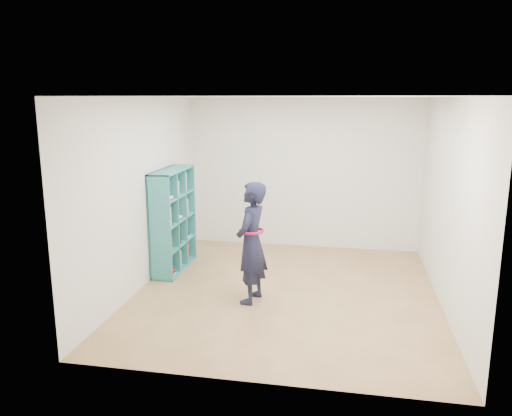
# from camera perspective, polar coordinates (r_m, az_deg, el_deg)

# --- Properties ---
(floor) EXTENTS (4.50, 4.50, 0.00)m
(floor) POSITION_cam_1_polar(r_m,az_deg,el_deg) (6.90, 3.45, -9.58)
(floor) COLOR olive
(floor) RESTS_ON ground
(ceiling) EXTENTS (4.50, 4.50, 0.00)m
(ceiling) POSITION_cam_1_polar(r_m,az_deg,el_deg) (6.40, 3.76, 12.56)
(ceiling) COLOR white
(ceiling) RESTS_ON wall_back
(wall_left) EXTENTS (0.02, 4.50, 2.60)m
(wall_left) POSITION_cam_1_polar(r_m,az_deg,el_deg) (7.05, -12.76, 1.63)
(wall_left) COLOR silver
(wall_left) RESTS_ON floor
(wall_right) EXTENTS (0.02, 4.50, 2.60)m
(wall_right) POSITION_cam_1_polar(r_m,az_deg,el_deg) (6.59, 21.12, 0.37)
(wall_right) COLOR silver
(wall_right) RESTS_ON floor
(wall_back) EXTENTS (4.00, 0.02, 2.60)m
(wall_back) POSITION_cam_1_polar(r_m,az_deg,el_deg) (8.73, 5.43, 3.91)
(wall_back) COLOR silver
(wall_back) RESTS_ON floor
(wall_front) EXTENTS (4.00, 0.02, 2.60)m
(wall_front) POSITION_cam_1_polar(r_m,az_deg,el_deg) (4.36, -0.06, -4.64)
(wall_front) COLOR silver
(wall_front) RESTS_ON floor
(bookshelf) EXTENTS (0.34, 1.16, 1.55)m
(bookshelf) POSITION_cam_1_polar(r_m,az_deg,el_deg) (7.69, -9.64, -1.47)
(bookshelf) COLOR teal
(bookshelf) RESTS_ON floor
(person) EXTENTS (0.47, 0.63, 1.57)m
(person) POSITION_cam_1_polar(r_m,az_deg,el_deg) (6.35, -0.53, -3.99)
(person) COLOR black
(person) RESTS_ON floor
(smartphone) EXTENTS (0.01, 0.09, 0.12)m
(smartphone) POSITION_cam_1_polar(r_m,az_deg,el_deg) (6.45, -1.50, -2.79)
(smartphone) COLOR silver
(smartphone) RESTS_ON person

